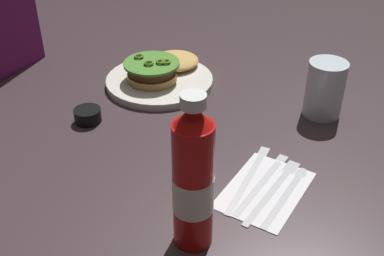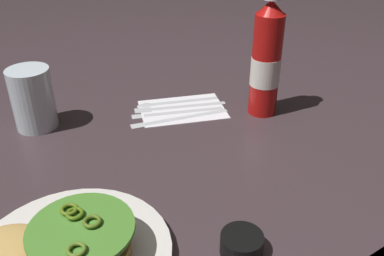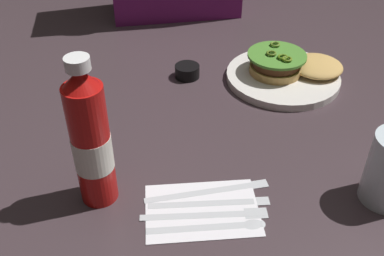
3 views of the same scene
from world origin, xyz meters
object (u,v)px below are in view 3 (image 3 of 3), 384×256
Objects in this scene: spoon_utensil at (223,225)px; steak_knife at (217,202)px; dinner_plate at (283,77)px; butter_knife at (215,189)px; condiment_cup at (187,71)px; fork_utensil at (215,213)px; napkin at (202,209)px; ketchup_bottle at (91,141)px; burger_sandwich at (291,64)px.

steak_knife is at bearing 89.30° from spoon_utensil.
butter_knife is (-0.23, -0.32, -0.00)m from dinner_plate.
dinner_plate is at bearing 60.04° from spoon_utensil.
condiment_cup is 0.43m from fork_utensil.
spoon_utensil is at bearing -56.77° from napkin.
fork_utensil is (-0.24, -0.37, -0.00)m from dinner_plate.
ketchup_bottle is 0.42m from condiment_cup.
napkin is 0.03m from steak_knife.
condiment_cup is 0.31× the size of spoon_utensil.
steak_knife is 0.03m from butter_knife.
spoon_utensil is (0.03, -0.04, 0.00)m from napkin.
ketchup_bottle is 0.22m from fork_utensil.
fork_utensil is (0.18, -0.07, -0.11)m from ketchup_bottle.
dinner_plate reaches higher than steak_knife.
burger_sandwich is 0.47m from spoon_utensil.
butter_knife is at bearing -125.08° from dinner_plate.
ketchup_bottle is at bearing 164.74° from steak_knife.
fork_utensil is 0.03m from steak_knife.
condiment_cup is 0.27× the size of butter_knife.
spoon_utensil is at bearing -73.31° from fork_utensil.
ketchup_bottle is at bearing -144.82° from burger_sandwich.
ketchup_bottle is 0.24m from spoon_utensil.
napkin is at bearing -20.71° from ketchup_bottle.
ketchup_bottle is at bearing 159.29° from napkin.
napkin is (0.16, -0.06, -0.11)m from ketchup_bottle.
dinner_plate reaches higher than fork_utensil.
burger_sandwich is at bearing 53.26° from butter_knife.
dinner_plate is at bearing -162.26° from burger_sandwich.
dinner_plate is 1.22× the size of butter_knife.
napkin is at bearing 141.57° from fork_utensil.
condiment_cup is at bearing 168.69° from burger_sandwich.
condiment_cup reaches higher than fork_utensil.
condiment_cup reaches higher than steak_knife.
fork_utensil is (0.02, -0.01, 0.00)m from napkin.
condiment_cup reaches higher than spoon_utensil.
spoon_utensil and fork_utensil have the same top height.
burger_sandwich is 1.04× the size of butter_knife.
dinner_plate is at bearing 57.62° from fork_utensil.
fork_utensil is at bearing -123.96° from burger_sandwich.
dinner_plate is 1.43× the size of napkin.
napkin is at bearing -159.97° from steak_knife.
condiment_cup is 0.32× the size of napkin.
ketchup_bottle reaches higher than burger_sandwich.
fork_utensil is at bearing -38.43° from napkin.
ketchup_bottle is 1.29× the size of steak_knife.
ketchup_bottle reaches higher than spoon_utensil.
fork_utensil and steak_knife have the same top height.
ketchup_bottle is at bearing 173.22° from butter_knife.
fork_utensil is at bearing -22.83° from ketchup_bottle.
fork_utensil and butter_knife have the same top height.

